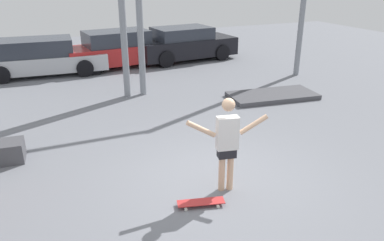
{
  "coord_description": "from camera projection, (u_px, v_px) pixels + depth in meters",
  "views": [
    {
      "loc": [
        -2.88,
        -5.47,
        3.68
      ],
      "look_at": [
        -0.0,
        1.14,
        0.78
      ],
      "focal_mm": 35.0,
      "sensor_mm": 36.0,
      "label": 1
    }
  ],
  "objects": [
    {
      "name": "parked_car_black",
      "position": [
        185.0,
        44.0,
        16.28
      ],
      "size": [
        4.5,
        2.22,
        1.42
      ],
      "rotation": [
        0.0,
        0.0,
        0.09
      ],
      "color": "black",
      "rests_on": "ground_plane"
    },
    {
      "name": "parked_car_red",
      "position": [
        120.0,
        49.0,
        15.21
      ],
      "size": [
        4.65,
        2.18,
        1.45
      ],
      "rotation": [
        0.0,
        0.0,
        0.1
      ],
      "color": "red",
      "rests_on": "ground_plane"
    },
    {
      "name": "parked_car_silver",
      "position": [
        41.0,
        58.0,
        13.99
      ],
      "size": [
        4.68,
        2.11,
        1.35
      ],
      "rotation": [
        0.0,
        0.0,
        -0.07
      ],
      "color": "#B7BABF",
      "rests_on": "ground_plane"
    },
    {
      "name": "manual_pad",
      "position": [
        272.0,
        96.0,
        11.59
      ],
      "size": [
        2.82,
        1.54,
        0.14
      ],
      "primitive_type": "cube",
      "rotation": [
        0.0,
        0.0,
        -0.12
      ],
      "color": "#47474C",
      "rests_on": "ground_plane"
    },
    {
      "name": "skateboard",
      "position": [
        201.0,
        202.0,
        6.28
      ],
      "size": [
        0.82,
        0.4,
        0.08
      ],
      "rotation": [
        0.0,
        0.0,
        -0.25
      ],
      "color": "red",
      "rests_on": "ground_plane"
    },
    {
      "name": "skateboarder",
      "position": [
        227.0,
        140.0,
        6.4
      ],
      "size": [
        1.43,
        0.37,
        1.73
      ],
      "rotation": [
        0.0,
        0.0,
        -0.2
      ],
      "color": "#DBAD89",
      "rests_on": "ground_plane"
    },
    {
      "name": "ground_plane",
      "position": [
        216.0,
        179.0,
        7.09
      ],
      "size": [
        36.0,
        36.0,
        0.0
      ],
      "primitive_type": "plane",
      "color": "slate"
    }
  ]
}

